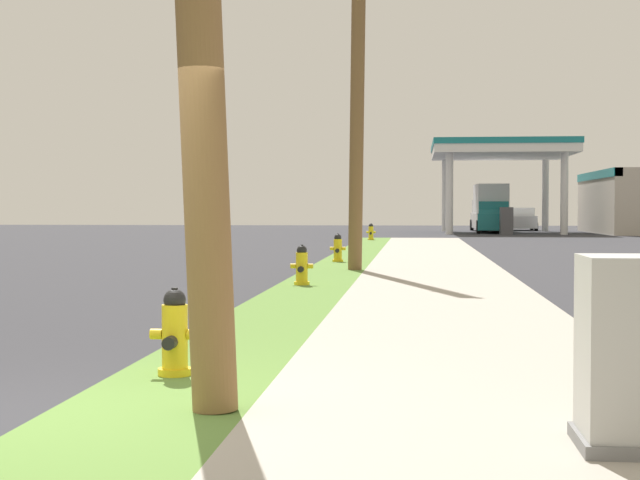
% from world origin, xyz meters
% --- Properties ---
extents(ground_plane, '(160.00, 160.00, 0.00)m').
position_xyz_m(ground_plane, '(0.00, 0.00, 0.00)').
color(ground_plane, '#333338').
extents(grass_verge, '(1.40, 80.00, 0.12)m').
position_xyz_m(grass_verge, '(0.70, 0.00, 0.06)').
color(grass_verge, '#5B8438').
rests_on(grass_verge, ground).
extents(sidewalk_slab, '(3.20, 80.00, 0.12)m').
position_xyz_m(sidewalk_slab, '(3.00, 0.00, 0.06)').
color(sidewalk_slab, '#A8A093').
rests_on(sidewalk_slab, ground).
extents(fire_hydrant_nearest, '(0.42, 0.38, 0.74)m').
position_xyz_m(fire_hydrant_nearest, '(0.53, 1.53, 0.45)').
color(fire_hydrant_nearest, yellow).
rests_on(fire_hydrant_nearest, grass_verge).
extents(fire_hydrant_second, '(0.42, 0.38, 0.74)m').
position_xyz_m(fire_hydrant_second, '(0.47, 11.24, 0.45)').
color(fire_hydrant_second, yellow).
rests_on(fire_hydrant_second, grass_verge).
extents(fire_hydrant_third, '(0.42, 0.37, 0.74)m').
position_xyz_m(fire_hydrant_third, '(0.51, 19.04, 0.45)').
color(fire_hydrant_third, yellow).
rests_on(fire_hydrant_third, grass_verge).
extents(fire_hydrant_fourth, '(0.42, 0.37, 0.74)m').
position_xyz_m(fire_hydrant_fourth, '(0.44, 27.40, 0.45)').
color(fire_hydrant_fourth, yellow).
rests_on(fire_hydrant_fourth, grass_verge).
extents(fire_hydrant_fifth, '(0.42, 0.38, 0.74)m').
position_xyz_m(fire_hydrant_fifth, '(0.57, 36.77, 0.45)').
color(fire_hydrant_fifth, yellow).
rests_on(fire_hydrant_fifth, grass_verge).
extents(utility_pole_midground, '(0.79, 1.28, 8.41)m').
position_xyz_m(utility_pole_midground, '(1.23, 15.60, 4.41)').
color(utility_pole_midground, brown).
rests_on(utility_pole_midground, grass_verge).
extents(utility_cabinet, '(0.56, 0.66, 1.14)m').
position_xyz_m(utility_cabinet, '(3.80, -0.64, 0.65)').
color(utility_cabinet, slate).
rests_on(utility_cabinet, sidewalk_slab).
extents(gas_station_canopy, '(15.82, 12.24, 5.64)m').
position_xyz_m(gas_station_canopy, '(14.52, 54.72, 2.60)').
color(gas_station_canopy, silver).
rests_on(gas_station_canopy, ground).
extents(car_white_by_near_pump, '(2.06, 4.55, 1.57)m').
position_xyz_m(car_white_by_near_pump, '(9.89, 61.68, 0.72)').
color(car_white_by_near_pump, white).
rests_on(car_white_by_near_pump, ground).
extents(truck_teal_at_forecourt, '(2.40, 5.50, 1.97)m').
position_xyz_m(truck_teal_at_forecourt, '(7.41, 54.50, 0.91)').
color(truck_teal_at_forecourt, '#197075').
rests_on(truck_teal_at_forecourt, ground).
extents(truck_silver_on_apron, '(2.26, 6.45, 3.11)m').
position_xyz_m(truck_silver_on_apron, '(7.46, 58.36, 1.49)').
color(truck_silver_on_apron, '#BCBCC1').
rests_on(truck_silver_on_apron, ground).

